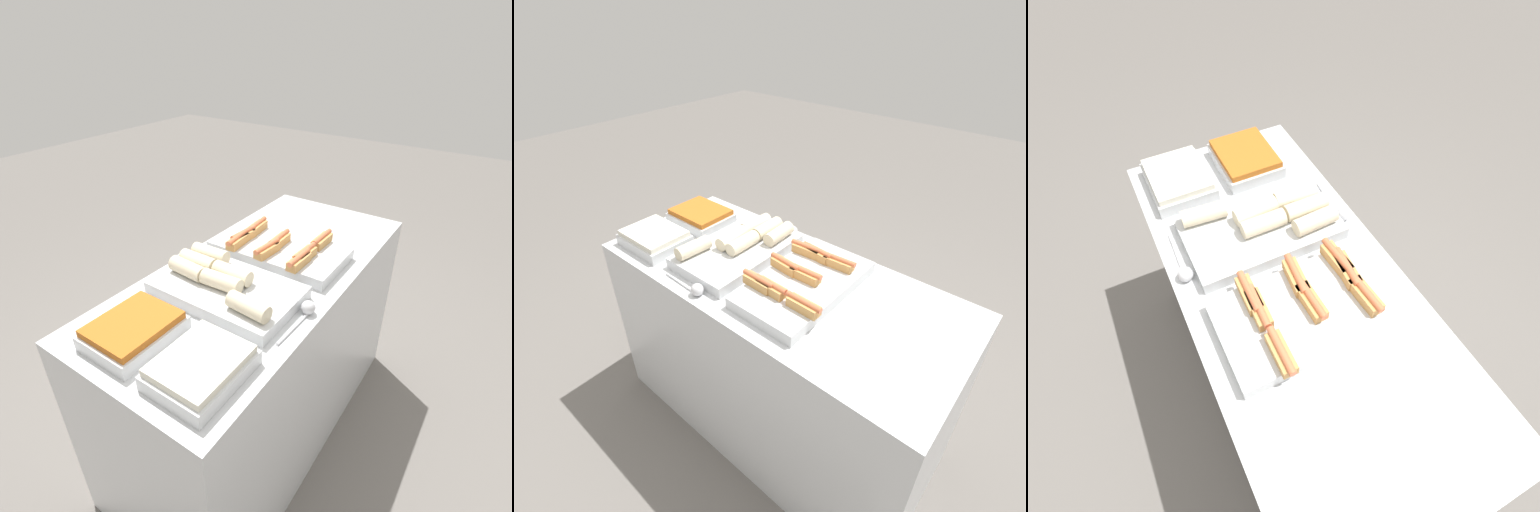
% 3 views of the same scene
% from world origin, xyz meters
% --- Properties ---
extents(ground_plane, '(12.00, 12.00, 0.00)m').
position_xyz_m(ground_plane, '(0.00, 0.00, 0.00)').
color(ground_plane, slate).
extents(counter, '(1.54, 0.69, 0.92)m').
position_xyz_m(counter, '(0.00, 0.00, 0.46)').
color(counter, silver).
rests_on(counter, ground_plane).
extents(tray_hotdogs, '(0.35, 0.56, 0.10)m').
position_xyz_m(tray_hotdogs, '(0.13, 0.00, 0.96)').
color(tray_hotdogs, silver).
rests_on(tray_hotdogs, counter).
extents(tray_wraps, '(0.32, 0.52, 0.11)m').
position_xyz_m(tray_wraps, '(-0.23, 0.01, 0.97)').
color(tray_wraps, silver).
rests_on(tray_wraps, counter).
extents(tray_side_front, '(0.28, 0.23, 0.07)m').
position_xyz_m(tray_side_front, '(-0.58, -0.18, 0.96)').
color(tray_side_front, silver).
rests_on(tray_side_front, counter).
extents(tray_side_back, '(0.28, 0.23, 0.07)m').
position_xyz_m(tray_side_back, '(-0.58, 0.10, 0.96)').
color(tray_side_back, silver).
rests_on(tray_side_back, counter).
extents(serving_spoon_near, '(0.22, 0.05, 0.05)m').
position_xyz_m(serving_spoon_near, '(-0.17, -0.30, 0.95)').
color(serving_spoon_near, silver).
rests_on(serving_spoon_near, counter).
extents(serving_spoon_far, '(0.22, 0.05, 0.05)m').
position_xyz_m(serving_spoon_far, '(-0.17, 0.30, 0.95)').
color(serving_spoon_far, silver).
rests_on(serving_spoon_far, counter).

